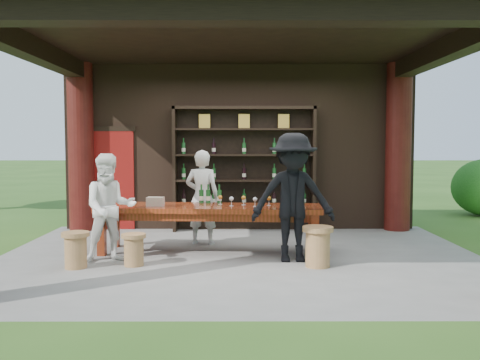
{
  "coord_description": "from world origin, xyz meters",
  "views": [
    {
      "loc": [
        -0.02,
        -8.05,
        1.74
      ],
      "look_at": [
        0.0,
        0.4,
        1.15
      ],
      "focal_mm": 40.0,
      "sensor_mm": 36.0,
      "label": 1
    }
  ],
  "objects_px": {
    "stool_near_left": "(134,249)",
    "guest_man": "(293,197)",
    "stool_far_left": "(76,249)",
    "host": "(202,197)",
    "tasting_table": "(210,213)",
    "stool_near_right": "(318,245)",
    "wine_shelf": "(244,169)",
    "napkin_basket": "(155,202)",
    "guest_woman": "(110,208)"
  },
  "relations": [
    {
      "from": "stool_near_left",
      "to": "guest_man",
      "type": "bearing_deg",
      "value": 7.67
    },
    {
      "from": "stool_far_left",
      "to": "host",
      "type": "xyz_separation_m",
      "value": [
        1.64,
        1.79,
        0.54
      ]
    },
    {
      "from": "tasting_table",
      "to": "stool_near_right",
      "type": "bearing_deg",
      "value": -32.14
    },
    {
      "from": "wine_shelf",
      "to": "napkin_basket",
      "type": "distance_m",
      "value": 2.63
    },
    {
      "from": "tasting_table",
      "to": "guest_woman",
      "type": "height_order",
      "value": "guest_woman"
    },
    {
      "from": "wine_shelf",
      "to": "napkin_basket",
      "type": "bearing_deg",
      "value": -122.91
    },
    {
      "from": "wine_shelf",
      "to": "guest_man",
      "type": "xyz_separation_m",
      "value": [
        0.69,
        -2.73,
        -0.28
      ]
    },
    {
      "from": "stool_near_left",
      "to": "stool_far_left",
      "type": "distance_m",
      "value": 0.79
    },
    {
      "from": "stool_near_right",
      "to": "guest_man",
      "type": "bearing_deg",
      "value": 130.16
    },
    {
      "from": "stool_far_left",
      "to": "guest_man",
      "type": "distance_m",
      "value": 3.17
    },
    {
      "from": "host",
      "to": "guest_woman",
      "type": "height_order",
      "value": "host"
    },
    {
      "from": "host",
      "to": "guest_man",
      "type": "bearing_deg",
      "value": 148.06
    },
    {
      "from": "stool_near_right",
      "to": "guest_man",
      "type": "relative_size",
      "value": 0.3
    },
    {
      "from": "stool_near_left",
      "to": "guest_man",
      "type": "height_order",
      "value": "guest_man"
    },
    {
      "from": "guest_woman",
      "to": "tasting_table",
      "type": "bearing_deg",
      "value": 4.6
    },
    {
      "from": "wine_shelf",
      "to": "guest_man",
      "type": "bearing_deg",
      "value": -75.82
    },
    {
      "from": "stool_near_right",
      "to": "napkin_basket",
      "type": "xyz_separation_m",
      "value": [
        -2.42,
        0.92,
        0.52
      ]
    },
    {
      "from": "host",
      "to": "tasting_table",
      "type": "bearing_deg",
      "value": 114.23
    },
    {
      "from": "stool_far_left",
      "to": "wine_shelf",
      "type": "bearing_deg",
      "value": 53.17
    },
    {
      "from": "stool_near_right",
      "to": "guest_man",
      "type": "height_order",
      "value": "guest_man"
    },
    {
      "from": "wine_shelf",
      "to": "guest_woman",
      "type": "xyz_separation_m",
      "value": [
        -2.0,
        -2.74,
        -0.43
      ]
    },
    {
      "from": "host",
      "to": "napkin_basket",
      "type": "relative_size",
      "value": 6.22
    },
    {
      "from": "tasting_table",
      "to": "stool_near_left",
      "type": "xyz_separation_m",
      "value": [
        -1.02,
        -0.92,
        -0.39
      ]
    },
    {
      "from": "napkin_basket",
      "to": "wine_shelf",
      "type": "bearing_deg",
      "value": 57.09
    },
    {
      "from": "stool_near_left",
      "to": "stool_far_left",
      "type": "xyz_separation_m",
      "value": [
        -0.78,
        -0.13,
        0.03
      ]
    },
    {
      "from": "napkin_basket",
      "to": "stool_far_left",
      "type": "bearing_deg",
      "value": -134.26
    },
    {
      "from": "guest_man",
      "to": "tasting_table",
      "type": "bearing_deg",
      "value": 152.26
    },
    {
      "from": "host",
      "to": "guest_man",
      "type": "distance_m",
      "value": 1.97
    },
    {
      "from": "guest_man",
      "to": "napkin_basket",
      "type": "height_order",
      "value": "guest_man"
    },
    {
      "from": "stool_far_left",
      "to": "guest_woman",
      "type": "xyz_separation_m",
      "value": [
        0.38,
        0.43,
        0.52
      ]
    },
    {
      "from": "guest_woman",
      "to": "wine_shelf",
      "type": "bearing_deg",
      "value": 34.94
    },
    {
      "from": "host",
      "to": "napkin_basket",
      "type": "distance_m",
      "value": 1.05
    },
    {
      "from": "stool_far_left",
      "to": "stool_near_left",
      "type": "bearing_deg",
      "value": 9.53
    },
    {
      "from": "tasting_table",
      "to": "stool_near_right",
      "type": "distance_m",
      "value": 1.89
    },
    {
      "from": "tasting_table",
      "to": "stool_far_left",
      "type": "distance_m",
      "value": 2.12
    },
    {
      "from": "tasting_table",
      "to": "stool_far_left",
      "type": "height_order",
      "value": "tasting_table"
    },
    {
      "from": "wine_shelf",
      "to": "stool_near_right",
      "type": "relative_size",
      "value": 4.88
    },
    {
      "from": "tasting_table",
      "to": "stool_near_right",
      "type": "relative_size",
      "value": 6.24
    },
    {
      "from": "stool_near_right",
      "to": "host",
      "type": "xyz_separation_m",
      "value": [
        -1.74,
        1.72,
        0.51
      ]
    },
    {
      "from": "stool_far_left",
      "to": "host",
      "type": "bearing_deg",
      "value": 47.53
    },
    {
      "from": "guest_woman",
      "to": "napkin_basket",
      "type": "distance_m",
      "value": 0.81
    },
    {
      "from": "tasting_table",
      "to": "napkin_basket",
      "type": "relative_size",
      "value": 13.69
    },
    {
      "from": "guest_woman",
      "to": "guest_man",
      "type": "height_order",
      "value": "guest_man"
    },
    {
      "from": "tasting_table",
      "to": "guest_woman",
      "type": "relative_size",
      "value": 2.25
    },
    {
      "from": "wine_shelf",
      "to": "stool_far_left",
      "type": "height_order",
      "value": "wine_shelf"
    },
    {
      "from": "stool_near_right",
      "to": "stool_far_left",
      "type": "distance_m",
      "value": 3.38
    },
    {
      "from": "stool_near_right",
      "to": "guest_woman",
      "type": "xyz_separation_m",
      "value": [
        -3.0,
        0.36,
        0.49
      ]
    },
    {
      "from": "guest_man",
      "to": "napkin_basket",
      "type": "bearing_deg",
      "value": 163.74
    },
    {
      "from": "stool_near_right",
      "to": "napkin_basket",
      "type": "distance_m",
      "value": 2.64
    },
    {
      "from": "napkin_basket",
      "to": "stool_near_left",
      "type": "bearing_deg",
      "value": -101.82
    }
  ]
}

